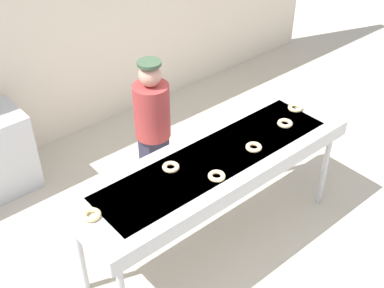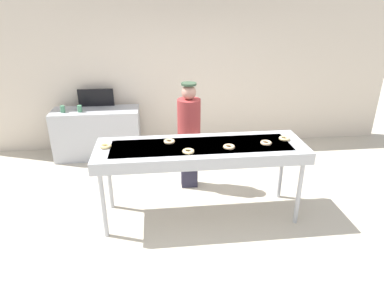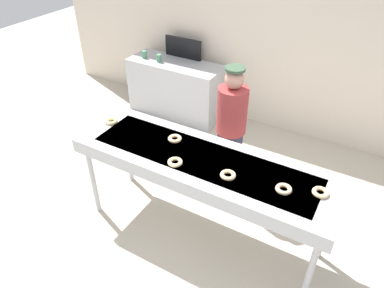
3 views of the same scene
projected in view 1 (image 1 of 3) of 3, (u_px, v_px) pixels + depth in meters
name	position (u px, v px, depth m)	size (l,w,h in m)	color
ground_plane	(213.00, 241.00, 4.69)	(16.00, 16.00, 0.00)	beige
back_wall	(62.00, 17.00, 5.37)	(8.00, 0.12, 2.91)	beige
fryer_conveyor	(216.00, 164.00, 4.14)	(2.58, 0.78, 1.01)	#B7BABF
plain_donut_0	(171.00, 167.00, 3.96)	(0.14, 0.14, 0.04)	#F8CE93
plain_donut_1	(254.00, 147.00, 4.17)	(0.14, 0.14, 0.04)	#F5C78E
plain_donut_2	(295.00, 108.00, 4.68)	(0.14, 0.14, 0.04)	#F6D18D
plain_donut_3	(285.00, 123.00, 4.47)	(0.14, 0.14, 0.04)	beige
plain_donut_4	(217.00, 176.00, 3.87)	(0.14, 0.14, 0.04)	#F1D18F
plain_donut_5	(92.00, 215.00, 3.52)	(0.14, 0.14, 0.04)	#EFD083
worker_baker	(153.00, 129.00, 4.61)	(0.33, 0.33, 1.60)	#29283C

